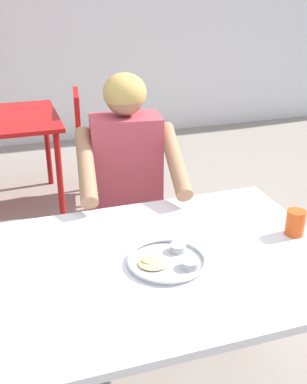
{
  "coord_description": "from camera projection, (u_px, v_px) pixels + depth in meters",
  "views": [
    {
      "loc": [
        -0.51,
        -1.34,
        1.68
      ],
      "look_at": [
        0.02,
        0.29,
        0.88
      ],
      "focal_mm": 44.75,
      "sensor_mm": 36.0,
      "label": 1
    }
  ],
  "objects": [
    {
      "name": "table_foreground",
      "position": [
        163.0,
        274.0,
        1.75
      ],
      "size": [
        1.27,
        0.93,
        0.73
      ],
      "color": "silver",
      "rests_on": "ground"
    },
    {
      "name": "chair_red_right",
      "position": [
        94.0,
        138.0,
        3.71
      ],
      "size": [
        0.48,
        0.44,
        0.87
      ],
      "color": "#B41212",
      "rests_on": "ground"
    },
    {
      "name": "diner_foreground",
      "position": [
        129.0,
        182.0,
        2.33
      ],
      "size": [
        0.54,
        0.59,
        1.25
      ],
      "color": "#353535",
      "rests_on": "ground"
    },
    {
      "name": "thali_tray",
      "position": [
        168.0,
        260.0,
        1.69
      ],
      "size": [
        0.28,
        0.28,
        0.03
      ],
      "color": "#B7BABF",
      "rests_on": "table_foreground"
    },
    {
      "name": "chair_foreground",
      "position": [
        124.0,
        208.0,
        2.62
      ],
      "size": [
        0.44,
        0.43,
        0.85
      ],
      "color": "red",
      "rests_on": "ground"
    },
    {
      "name": "drinking_cup",
      "position": [
        295.0,
        222.0,
        1.86
      ],
      "size": [
        0.07,
        0.07,
        0.1
      ],
      "color": "#D84C19",
      "rests_on": "table_foreground"
    },
    {
      "name": "table_background_red",
      "position": [
        5.0,
        129.0,
        3.5
      ],
      "size": [
        0.77,
        0.84,
        0.72
      ],
      "color": "#B71414",
      "rests_on": "ground"
    }
  ]
}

